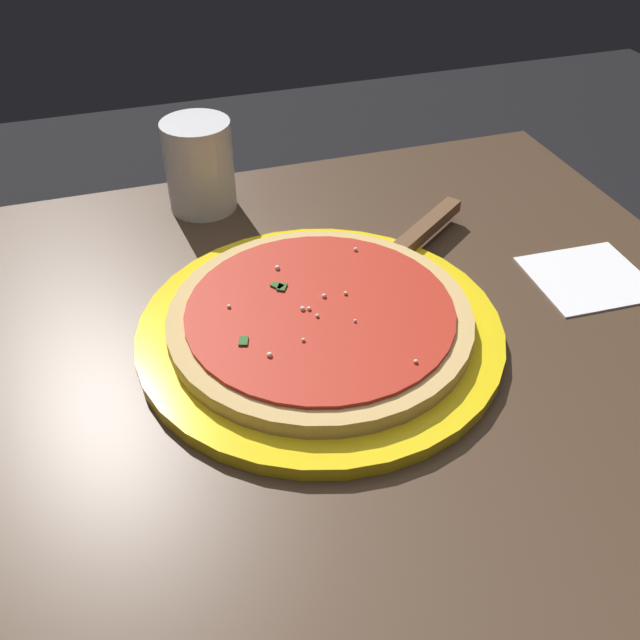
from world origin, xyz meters
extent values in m
cube|color=black|center=(-0.41, -0.30, 0.35)|extent=(0.06, 0.06, 0.71)
cube|color=#473323|center=(0.00, 0.00, 0.72)|extent=(0.96, 0.74, 0.03)
cylinder|color=yellow|center=(-0.05, -0.01, 0.74)|extent=(0.35, 0.35, 0.01)
cylinder|color=#DBB26B|center=(-0.05, -0.01, 0.76)|extent=(0.29, 0.29, 0.02)
cylinder|color=red|center=(-0.05, -0.01, 0.77)|extent=(0.25, 0.25, 0.00)
sphere|color=#EFEACC|center=(0.03, -0.04, 0.77)|extent=(0.00, 0.00, 0.00)
sphere|color=#EFEACC|center=(-0.04, 0.00, 0.77)|extent=(0.00, 0.00, 0.00)
sphere|color=#EFEACC|center=(-0.04, -0.01, 0.77)|extent=(0.00, 0.00, 0.00)
sphere|color=#EFEACC|center=(-0.06, -0.03, 0.77)|extent=(0.00, 0.00, 0.00)
sphere|color=#EFEACC|center=(-0.03, -0.01, 0.77)|extent=(0.00, 0.00, 0.00)
sphere|color=#EFEACC|center=(-0.07, 0.02, 0.77)|extent=(0.00, 0.00, 0.00)
sphere|color=#EFEACC|center=(-0.11, -0.09, 0.77)|extent=(0.00, 0.00, 0.00)
sphere|color=#EFEACC|center=(-0.10, 0.09, 0.77)|extent=(0.00, 0.00, 0.00)
sphere|color=#EFEACC|center=(-0.02, 0.03, 0.77)|extent=(0.00, 0.00, 0.00)
sphere|color=#EFEACC|center=(0.02, 0.04, 0.77)|extent=(0.00, 0.00, 0.00)
sphere|color=#EFEACC|center=(-0.02, -0.09, 0.77)|extent=(0.01, 0.01, 0.01)
sphere|color=#EFEACC|center=(-0.08, -0.02, 0.77)|extent=(0.00, 0.00, 0.00)
cube|color=#23561E|center=(0.03, 0.01, 0.77)|extent=(0.01, 0.01, 0.00)
cube|color=#23561E|center=(-0.02, -0.06, 0.77)|extent=(0.01, 0.01, 0.00)
cube|color=#23561E|center=(-0.02, -0.05, 0.77)|extent=(0.01, 0.01, 0.00)
cube|color=silver|center=(-0.12, -0.07, 0.75)|extent=(0.11, 0.11, 0.00)
cube|color=brown|center=(-0.21, -0.13, 0.76)|extent=(0.12, 0.09, 0.01)
cylinder|color=silver|center=(0.01, -0.29, 0.79)|extent=(0.08, 0.08, 0.11)
cube|color=white|center=(-0.35, -0.01, 0.74)|extent=(0.12, 0.11, 0.00)
camera|label=1|loc=(0.11, 0.48, 1.17)|focal=39.49mm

